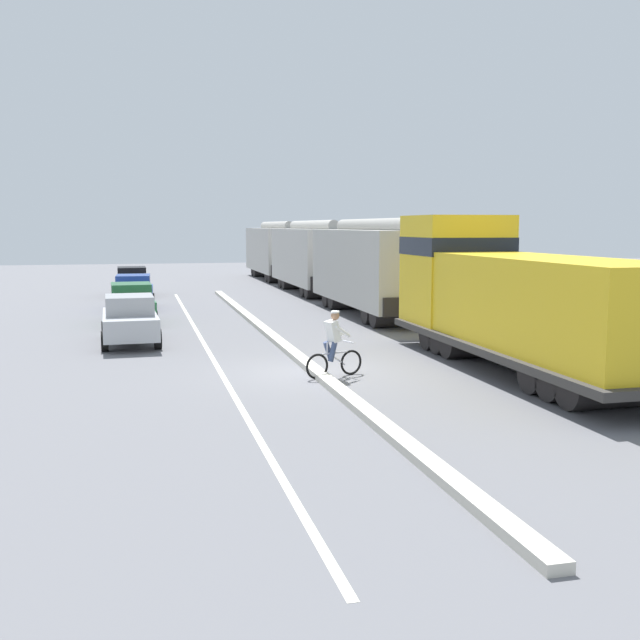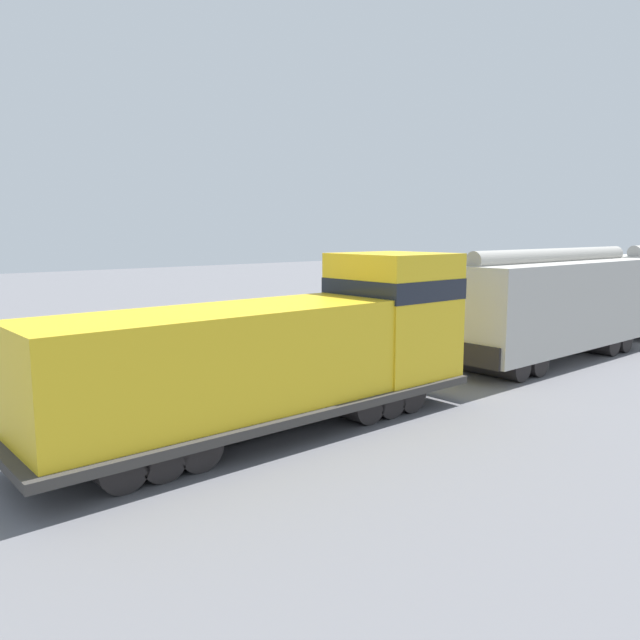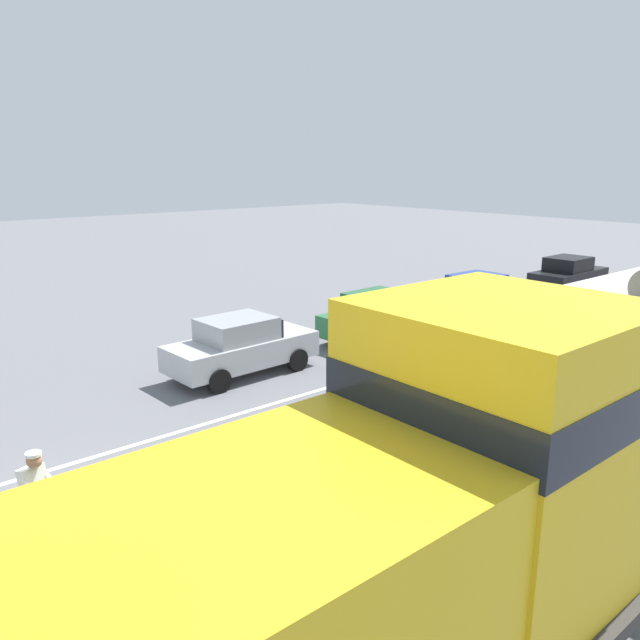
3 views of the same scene
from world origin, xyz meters
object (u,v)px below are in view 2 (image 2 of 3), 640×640
at_px(parked_car_blue, 427,305).
at_px(locomotive, 293,355).
at_px(parked_car_silver, 268,323).
at_px(cyclist, 184,363).
at_px(parked_car_green, 357,313).
at_px(parked_car_black, 498,296).
at_px(hopper_car_lead, 552,306).

bearing_deg(parked_car_blue, locomotive, -59.65).
xyz_separation_m(locomotive, parked_car_blue, (-10.07, 17.19, -0.98)).
xyz_separation_m(parked_car_silver, parked_car_blue, (0.09, 10.61, 0.00)).
bearing_deg(locomotive, cyclist, -177.13).
bearing_deg(parked_car_green, locomotive, -49.67).
distance_m(parked_car_black, cyclist, 24.88).
xyz_separation_m(parked_car_silver, parked_car_black, (-0.02, 17.50, 0.00)).
distance_m(hopper_car_lead, parked_car_blue, 11.33).
relative_size(parked_car_blue, cyclist, 2.48).
distance_m(parked_car_green, cyclist, 13.23).
bearing_deg(locomotive, hopper_car_lead, 90.00).
xyz_separation_m(locomotive, hopper_car_lead, (0.00, 12.16, 0.28)).
xyz_separation_m(hopper_car_lead, cyclist, (-5.03, -12.41, -1.26)).
xyz_separation_m(parked_car_black, cyclist, (5.15, -24.34, 0.00)).
bearing_deg(parked_car_blue, parked_car_black, 90.96).
distance_m(hopper_car_lead, parked_car_silver, 11.66).
bearing_deg(cyclist, parked_car_green, 112.73).
height_order(locomotive, hopper_car_lead, locomotive).
bearing_deg(hopper_car_lead, parked_car_silver, -151.24).
height_order(parked_car_silver, parked_car_blue, same).
height_order(locomotive, parked_car_black, locomotive).
bearing_deg(hopper_car_lead, cyclist, -112.07).
bearing_deg(cyclist, parked_car_blue, 106.10).
xyz_separation_m(parked_car_green, cyclist, (5.11, -12.20, 0.00)).
relative_size(parked_car_blue, parked_car_black, 1.00).
height_order(hopper_car_lead, parked_car_green, hopper_car_lead).
bearing_deg(parked_car_silver, parked_car_black, 90.07).
distance_m(hopper_car_lead, cyclist, 13.45).
bearing_deg(parked_car_black, parked_car_silver, -89.93).
distance_m(parked_car_blue, cyclist, 18.15).
distance_m(locomotive, hopper_car_lead, 12.16).
distance_m(parked_car_silver, parked_car_black, 17.50).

